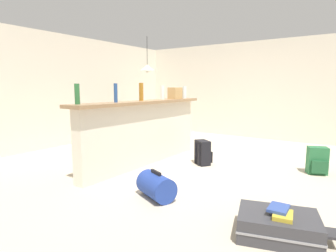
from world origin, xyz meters
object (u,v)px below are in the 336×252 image
pendant_lamp (147,68)px  backpack_green (317,161)px  backpack_black (203,153)px  duffel_bag_blue (156,186)px  bottle_clear (185,92)px  dining_table (148,116)px  bottle_amber (141,92)px  book_stack (281,212)px  grocery_bag (175,93)px  bottle_blue (116,93)px  dining_chair_near_partition (166,123)px  bottle_green (77,94)px  suitcase_flat_charcoal (278,226)px  bottle_white (162,92)px

pendant_lamp → backpack_green: bearing=-97.1°
backpack_black → duffel_bag_blue: (-1.65, -0.24, -0.05)m
bottle_clear → dining_table: size_ratio=0.23×
bottle_amber → backpack_green: 3.00m
dining_table → book_stack: (-2.74, -3.70, -0.39)m
dining_table → grocery_bag: bearing=-117.8°
backpack_green → backpack_black: (-0.53, 1.70, 0.00)m
bottle_clear → pendant_lamp: 1.40m
pendant_lamp → dining_table: bearing=-138.5°
bottle_blue → bottle_clear: size_ratio=1.14×
dining_table → backpack_black: bearing=-115.9°
dining_chair_near_partition → book_stack: (-2.69, -3.12, -0.26)m
bottle_green → bottle_clear: bottle_green is taller
pendant_lamp → backpack_black: bearing=-116.2°
pendant_lamp → backpack_green: (-0.47, -3.72, -1.58)m
bottle_clear → suitcase_flat_charcoal: bottle_clear is taller
bottle_white → grocery_bag: bottle_white is taller
bottle_blue → suitcase_flat_charcoal: bottle_blue is taller
book_stack → bottle_green: bearing=91.8°
grocery_bag → book_stack: grocery_bag is taller
grocery_bag → backpack_black: grocery_bag is taller
bottle_clear → backpack_black: 1.45m
bottle_blue → grocery_bag: bearing=-2.0°
grocery_bag → dining_table: (0.63, 1.20, -0.57)m
suitcase_flat_charcoal → duffel_bag_blue: size_ratio=1.59×
grocery_bag → suitcase_flat_charcoal: (-2.09, -2.48, -1.10)m
bottle_blue → bottle_green: bearing=174.6°
dining_chair_near_partition → backpack_black: bearing=-122.9°
grocery_bag → pendant_lamp: size_ratio=0.31×
bottle_white → pendant_lamp: 1.56m
grocery_bag → duffel_bag_blue: size_ratio=0.47×
dining_table → duffel_bag_blue: dining_table is taller
bottle_white → bottle_blue: bearing=-177.9°
book_stack → dining_chair_near_partition: bearing=49.2°
bottle_blue → dining_table: (2.17, 1.15, -0.60)m
bottle_amber → bottle_white: bearing=2.7°
dining_table → bottle_blue: bearing=-152.2°
bottle_green → grocery_bag: 2.19m
bottle_green → duffel_bag_blue: size_ratio=0.49×
suitcase_flat_charcoal → duffel_bag_blue: (0.09, 1.43, 0.04)m
bottle_white → grocery_bag: 0.30m
dining_table → pendant_lamp: 1.14m
dining_chair_near_partition → duffel_bag_blue: 3.09m
pendant_lamp → duffel_bag_blue: bearing=-139.5°
dining_chair_near_partition → backpack_black: size_ratio=2.21×
bottle_clear → duffel_bag_blue: (-2.31, -1.02, -1.08)m
bottle_white → backpack_black: size_ratio=0.62×
bottle_green → dining_table: (2.82, 1.08, -0.59)m
duffel_bag_blue → bottle_white: bearing=33.8°
grocery_bag → dining_chair_near_partition: size_ratio=0.28×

